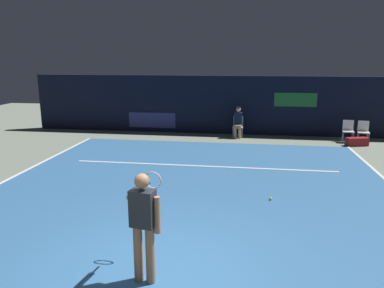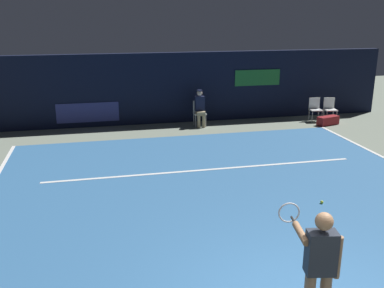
{
  "view_description": "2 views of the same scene",
  "coord_description": "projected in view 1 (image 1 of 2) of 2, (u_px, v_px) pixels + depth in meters",
  "views": [
    {
      "loc": [
        1.31,
        -5.01,
        3.33
      ],
      "look_at": [
        -0.14,
        4.73,
        1.02
      ],
      "focal_mm": 34.21,
      "sensor_mm": 36.0,
      "label": 1
    },
    {
      "loc": [
        -2.69,
        -4.41,
        3.99
      ],
      "look_at": [
        -0.58,
        4.95,
        1.09
      ],
      "focal_mm": 40.7,
      "sensor_mm": 36.0,
      "label": 2
    }
  ],
  "objects": [
    {
      "name": "line_service",
      "position": [
        202.0,
        166.0,
        11.57
      ],
      "size": [
        8.28,
        0.1,
        0.01
      ],
      "primitive_type": "cube",
      "color": "white",
      "rests_on": "court_surface"
    },
    {
      "name": "back_wall",
      "position": [
        217.0,
        105.0,
        16.51
      ],
      "size": [
        17.07,
        0.33,
        2.6
      ],
      "color": "black",
      "rests_on": "ground"
    },
    {
      "name": "courtside_chair_near",
      "position": [
        363.0,
        131.0,
        14.72
      ],
      "size": [
        0.49,
        0.47,
        0.88
      ],
      "color": "white",
      "rests_on": "ground"
    },
    {
      "name": "equipment_bag",
      "position": [
        357.0,
        142.0,
        14.31
      ],
      "size": [
        0.9,
        0.54,
        0.32
      ],
      "primitive_type": "cube",
      "rotation": [
        0.0,
        0.0,
        0.28
      ],
      "color": "maroon",
      "rests_on": "ground"
    },
    {
      "name": "ground_plane",
      "position": [
        194.0,
        186.0,
        9.82
      ],
      "size": [
        33.23,
        33.23,
        0.0
      ],
      "primitive_type": "plane",
      "color": "gray"
    },
    {
      "name": "courtside_chair_far",
      "position": [
        348.0,
        130.0,
        14.91
      ],
      "size": [
        0.48,
        0.46,
        0.88
      ],
      "color": "white",
      "rests_on": "ground"
    },
    {
      "name": "tennis_ball",
      "position": [
        271.0,
        199.0,
        8.78
      ],
      "size": [
        0.07,
        0.07,
        0.07
      ],
      "primitive_type": "sphere",
      "color": "#CCE033",
      "rests_on": "court_surface"
    },
    {
      "name": "line_sideline_right",
      "position": [
        14.0,
        176.0,
        10.57
      ],
      "size": [
        0.1,
        10.4,
        0.01
      ],
      "primitive_type": "cube",
      "color": "white",
      "rests_on": "court_surface"
    },
    {
      "name": "line_judge_on_chair",
      "position": [
        238.0,
        122.0,
        15.7
      ],
      "size": [
        0.45,
        0.54,
        1.32
      ],
      "color": "white",
      "rests_on": "ground"
    },
    {
      "name": "tennis_player",
      "position": [
        144.0,
        221.0,
        5.4
      ],
      "size": [
        0.51,
        1.0,
        1.73
      ],
      "color": "#8C6647",
      "rests_on": "ground"
    },
    {
      "name": "court_surface",
      "position": [
        194.0,
        186.0,
        9.82
      ],
      "size": [
        10.62,
        10.4,
        0.01
      ],
      "primitive_type": "cube",
      "color": "#336699",
      "rests_on": "ground"
    }
  ]
}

